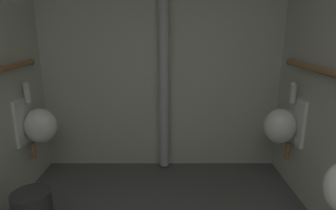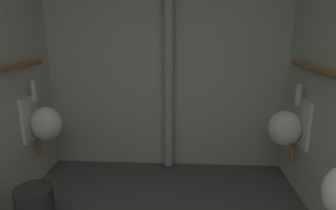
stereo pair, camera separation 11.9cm
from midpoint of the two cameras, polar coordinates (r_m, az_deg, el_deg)
wall_back at (r=3.15m, az=-2.23°, el=9.72°), size 2.72×0.06×2.51m
urinal_left_mid at (r=3.01m, az=-25.10°, el=-3.54°), size 0.32×0.30×0.76m
urinal_right_far at (r=2.90m, az=20.83°, el=-3.77°), size 0.32×0.30×0.76m
standpipe_back_wall at (r=3.04m, az=-1.73°, el=9.53°), size 0.11×0.11×2.46m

